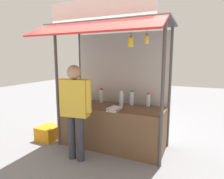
{
  "coord_description": "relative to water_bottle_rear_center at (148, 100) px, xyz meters",
  "views": [
    {
      "loc": [
        1.55,
        -3.5,
        1.81
      ],
      "look_at": [
        0.0,
        0.0,
        1.2
      ],
      "focal_mm": 30.91,
      "sensor_mm": 36.0,
      "label": 1
    }
  ],
  "objects": [
    {
      "name": "ground_plane",
      "position": [
        -0.67,
        -0.31,
        -0.99
      ],
      "size": [
        20.0,
        20.0,
        0.0
      ],
      "primitive_type": "plane",
      "color": "gray"
    },
    {
      "name": "stall_counter",
      "position": [
        -0.67,
        -0.31,
        -0.56
      ],
      "size": [
        2.12,
        0.77,
        0.85
      ],
      "primitive_type": "cube",
      "color": "brown",
      "rests_on": "ground"
    },
    {
      "name": "stall_structure",
      "position": [
        -0.67,
        -0.2,
        0.72
      ],
      "size": [
        2.32,
        1.61,
        2.81
      ],
      "color": "#4C4742",
      "rests_on": "ground"
    },
    {
      "name": "water_bottle_rear_center",
      "position": [
        0.0,
        0.0,
        0.0
      ],
      "size": [
        0.08,
        0.08,
        0.28
      ],
      "color": "silver",
      "rests_on": "stall_counter"
    },
    {
      "name": "water_bottle_front_left",
      "position": [
        -0.34,
        -0.04,
        0.02
      ],
      "size": [
        0.09,
        0.09,
        0.32
      ],
      "color": "silver",
      "rests_on": "stall_counter"
    },
    {
      "name": "water_bottle_back_right",
      "position": [
        -1.04,
        -0.05,
        0.02
      ],
      "size": [
        0.09,
        0.09,
        0.32
      ],
      "color": "silver",
      "rests_on": "stall_counter"
    },
    {
      "name": "water_bottle_mid_left",
      "position": [
        -0.52,
        -0.2,
        0.01
      ],
      "size": [
        0.09,
        0.09,
        0.31
      ],
      "color": "silver",
      "rests_on": "stall_counter"
    },
    {
      "name": "magazine_stack_right",
      "position": [
        -1.29,
        -0.53,
        -0.09
      ],
      "size": [
        0.23,
        0.31,
        0.09
      ],
      "color": "red",
      "rests_on": "stall_counter"
    },
    {
      "name": "magazine_stack_far_left",
      "position": [
        -0.5,
        -0.58,
        -0.1
      ],
      "size": [
        0.23,
        0.32,
        0.06
      ],
      "color": "white",
      "rests_on": "stall_counter"
    },
    {
      "name": "magazine_stack_back_left",
      "position": [
        -1.58,
        -0.54,
        -0.09
      ],
      "size": [
        0.22,
        0.25,
        0.08
      ],
      "color": "orange",
      "rests_on": "stall_counter"
    },
    {
      "name": "banana_bunch_rightmost",
      "position": [
        0.13,
        -0.8,
        1.12
      ],
      "size": [
        0.09,
        0.09,
        0.28
      ],
      "color": "#332D23"
    },
    {
      "name": "banana_bunch_leftmost",
      "position": [
        -0.13,
        -0.8,
        1.09
      ],
      "size": [
        0.11,
        0.12,
        0.33
      ],
      "color": "#332D23"
    },
    {
      "name": "vendor_person",
      "position": [
        -1.04,
        -1.07,
        0.04
      ],
      "size": [
        0.65,
        0.26,
        1.71
      ],
      "rotation": [
        0.0,
        0.0,
        3.26
      ],
      "color": "#383842",
      "rests_on": "ground"
    },
    {
      "name": "plastic_crate",
      "position": [
        -2.14,
        -0.59,
        -0.84
      ],
      "size": [
        0.45,
        0.45,
        0.3
      ],
      "primitive_type": "cube",
      "rotation": [
        0.0,
        0.0,
        -0.04
      ],
      "color": "orange",
      "rests_on": "ground"
    }
  ]
}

